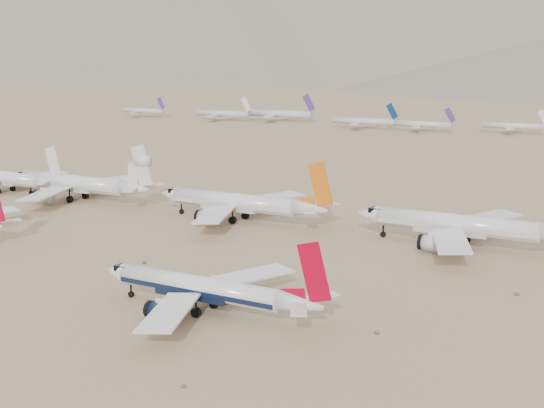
{
  "coord_description": "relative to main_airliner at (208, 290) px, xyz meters",
  "views": [
    {
      "loc": [
        64.43,
        -98.1,
        40.48
      ],
      "look_at": [
        -21.34,
        49.26,
        7.0
      ],
      "focal_mm": 50.0,
      "sensor_mm": 36.0,
      "label": 1
    }
  ],
  "objects": [
    {
      "name": "main_airliner",
      "position": [
        0.0,
        0.0,
        0.0
      ],
      "size": [
        40.41,
        39.47,
        14.26
      ],
      "color": "white",
      "rests_on": "ground"
    },
    {
      "name": "row2_white_trijet",
      "position": [
        -85.63,
        59.92,
        1.15
      ],
      "size": [
        49.43,
        48.3,
        17.51
      ],
      "color": "white",
      "rests_on": "ground"
    },
    {
      "name": "ground",
      "position": [
        2.47,
        3.43,
        -3.92
      ],
      "size": [
        7000.0,
        7000.0,
        0.0
      ],
      "primitive_type": "plane",
      "color": "#997D59",
      "rests_on": "ground"
    },
    {
      "name": "row2_white_twin",
      "position": [
        -114.72,
        58.69,
        0.4
      ],
      "size": [
        42.99,
        42.06,
        15.36
      ],
      "color": "white",
      "rests_on": "ground"
    },
    {
      "name": "row2_orange_tail",
      "position": [
        -32.01,
        60.0,
        0.76
      ],
      "size": [
        46.73,
        45.71,
        16.67
      ],
      "color": "white",
      "rests_on": "ground"
    },
    {
      "name": "desert_scrub",
      "position": [
        5.21,
        -23.78,
        -3.63
      ],
      "size": [
        279.28,
        124.8,
        0.63
      ],
      "color": "brown",
      "rests_on": "ground"
    },
    {
      "name": "row2_gold_tail",
      "position": [
        23.42,
        62.45,
        0.82
      ],
      "size": [
        47.66,
        46.61,
        16.97
      ],
      "color": "white",
      "rests_on": "ground"
    }
  ]
}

